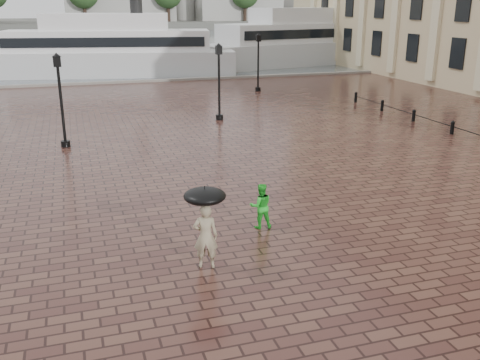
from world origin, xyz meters
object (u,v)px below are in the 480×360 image
object	(u,v)px
street_lamps	(136,77)
child_pedestrian	(261,206)
adult_pedestrian	(206,236)
ferry_far	(305,41)
ferry_near	(108,50)

from	to	relation	value
street_lamps	child_pedestrian	size ratio (longest dim) A/B	14.78
street_lamps	adult_pedestrian	size ratio (longest dim) A/B	11.98
street_lamps	child_pedestrian	bearing A→B (deg)	-86.20
child_pedestrian	ferry_far	distance (m)	49.37
adult_pedestrian	child_pedestrian	size ratio (longest dim) A/B	1.23
adult_pedestrian	ferry_far	xyz separation A→B (m)	(23.63, 46.55, 1.70)
ferry_far	child_pedestrian	bearing A→B (deg)	-129.32
adult_pedestrian	ferry_near	xyz separation A→B (m)	(0.82, 42.39, 1.52)
child_pedestrian	ferry_far	bearing A→B (deg)	-108.61
street_lamps	child_pedestrian	xyz separation A→B (m)	(1.32, -19.88, -1.60)
child_pedestrian	ferry_near	world-z (taller)	ferry_near
street_lamps	ferry_far	xyz separation A→B (m)	(22.66, 24.60, 0.27)
street_lamps	ferry_near	world-z (taller)	ferry_near
child_pedestrian	ferry_near	bearing A→B (deg)	-80.90
street_lamps	ferry_near	distance (m)	20.43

